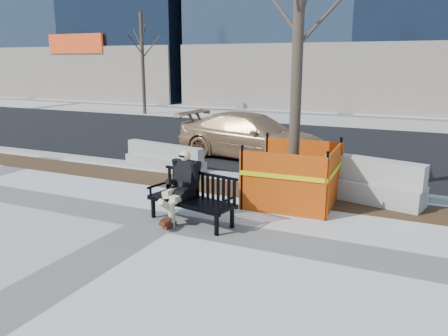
{
  "coord_description": "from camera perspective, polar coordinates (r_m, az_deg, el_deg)",
  "views": [
    {
      "loc": [
        4.54,
        -6.84,
        2.99
      ],
      "look_at": [
        1.0,
        0.79,
        0.97
      ],
      "focal_mm": 36.0,
      "sensor_mm": 36.0,
      "label": 1
    }
  ],
  "objects": [
    {
      "name": "far_tree_left",
      "position": [
        26.49,
        -10.02,
        6.82
      ],
      "size": [
        2.52,
        2.52,
        6.03
      ],
      "primitive_type": null,
      "rotation": [
        0.0,
        0.0,
        0.14
      ],
      "color": "#4A3A2F",
      "rests_on": "ground"
    },
    {
      "name": "tree_fence",
      "position": [
        9.83,
        8.62,
        -4.36
      ],
      "size": [
        2.81,
        2.81,
        6.76
      ],
      "primitive_type": null,
      "rotation": [
        0.0,
        0.0,
        0.04
      ],
      "color": "#EA500B",
      "rests_on": "ground"
    },
    {
      "name": "ground",
      "position": [
        8.74,
        -8.19,
        -6.66
      ],
      "size": [
        120.0,
        120.0,
        0.0
      ],
      "primitive_type": "plane",
      "color": "beige",
      "rests_on": "ground"
    },
    {
      "name": "jersey_barrier_right",
      "position": [
        10.49,
        15.03,
        -3.53
      ],
      "size": [
        3.43,
        1.46,
        0.97
      ],
      "primitive_type": null,
      "rotation": [
        0.0,
        0.0,
        -0.24
      ],
      "color": "#A5A39A",
      "rests_on": "ground"
    },
    {
      "name": "sedan",
      "position": [
        14.18,
        3.49,
        1.3
      ],
      "size": [
        4.99,
        2.48,
        1.39
      ],
      "primitive_type": "imported",
      "rotation": [
        0.0,
        0.0,
        1.46
      ],
      "color": "#A47C55",
      "rests_on": "ground"
    },
    {
      "name": "bench",
      "position": [
        8.59,
        -4.14,
        -6.9
      ],
      "size": [
        1.88,
        0.99,
        0.95
      ],
      "primitive_type": null,
      "rotation": [
        0.0,
        0.0,
        -0.2
      ],
      "color": "black",
      "rests_on": "ground"
    },
    {
      "name": "asphalt_street",
      "position": [
        16.55,
        8.6,
        2.96
      ],
      "size": [
        60.0,
        10.4,
        0.01
      ],
      "primitive_type": "cube",
      "color": "black",
      "rests_on": "ground"
    },
    {
      "name": "jersey_barrier_left",
      "position": [
        12.7,
        -7.52,
        -0.23
      ],
      "size": [
        2.65,
        0.98,
        0.74
      ],
      "primitive_type": null,
      "rotation": [
        0.0,
        0.0,
        -0.18
      ],
      "color": "#A19F97",
      "rests_on": "ground"
    },
    {
      "name": "mulch_strip",
      "position": [
        10.89,
        -0.74,
        -2.41
      ],
      "size": [
        40.0,
        1.2,
        0.02
      ],
      "primitive_type": "cube",
      "color": "#47301C",
      "rests_on": "ground"
    },
    {
      "name": "curb",
      "position": [
        11.71,
        1.27,
        -0.99
      ],
      "size": [
        60.0,
        0.25,
        0.12
      ],
      "primitive_type": "cube",
      "color": "#9E9B93",
      "rests_on": "ground"
    },
    {
      "name": "seated_man",
      "position": [
        8.78,
        -5.19,
        -6.46
      ],
      "size": [
        0.75,
        1.05,
        1.34
      ],
      "primitive_type": null,
      "rotation": [
        0.0,
        0.0,
        -0.2
      ],
      "color": "black",
      "rests_on": "ground"
    }
  ]
}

